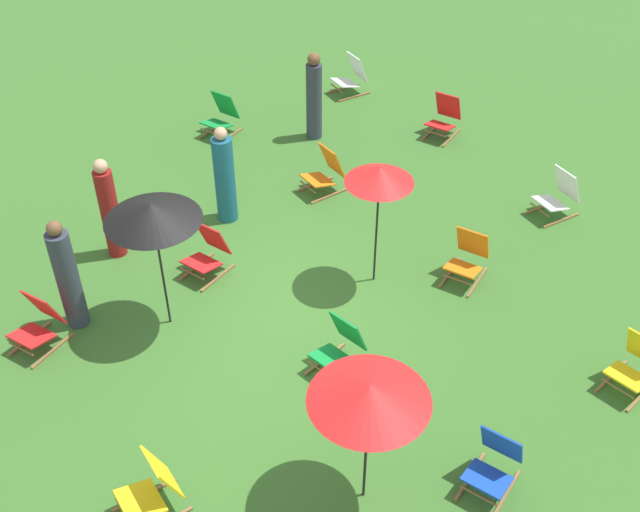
{
  "coord_description": "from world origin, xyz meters",
  "views": [
    {
      "loc": [
        6.27,
        -4.86,
        7.58
      ],
      "look_at": [
        0.0,
        1.2,
        0.5
      ],
      "focal_mm": 43.53,
      "sensor_mm": 36.0,
      "label": 1
    }
  ],
  "objects": [
    {
      "name": "deckchair_12",
      "position": [
        4.21,
        2.66,
        0.37
      ],
      "size": [
        0.49,
        0.76,
        0.83
      ],
      "rotation": [
        0.0,
        0.0,
        -0.01
      ],
      "color": "olive",
      "rests_on": "ground"
    },
    {
      "name": "person_2",
      "position": [
        -2.69,
        -0.58,
        0.81
      ],
      "size": [
        0.39,
        0.39,
        1.69
      ],
      "rotation": [
        0.0,
        0.0,
        2.54
      ],
      "color": "maroon",
      "rests_on": "ground"
    },
    {
      "name": "deckchair_10",
      "position": [
        3.86,
        0.16,
        0.37
      ],
      "size": [
        0.62,
        0.84,
        0.83
      ],
      "rotation": [
        0.0,
        0.0,
        0.21
      ],
      "color": "olive",
      "rests_on": "ground"
    },
    {
      "name": "umbrella_2",
      "position": [
        -0.86,
        -0.9,
        1.89
      ],
      "size": [
        1.25,
        1.25,
        2.02
      ],
      "color": "black",
      "rests_on": "ground"
    },
    {
      "name": "deckchair_5",
      "position": [
        -4.46,
        2.89,
        0.37
      ],
      "size": [
        0.63,
        0.84,
        0.83
      ],
      "rotation": [
        0.0,
        0.0,
        0.21
      ],
      "color": "olive",
      "rests_on": "ground"
    },
    {
      "name": "deckchair_14",
      "position": [
        1.42,
        2.85,
        0.37
      ],
      "size": [
        0.66,
        0.86,
        0.83
      ],
      "rotation": [
        0.0,
        0.0,
        0.27
      ],
      "color": "olive",
      "rests_on": "ground"
    },
    {
      "name": "person_3",
      "position": [
        -3.14,
        4.08,
        0.81
      ],
      "size": [
        0.34,
        0.34,
        1.7
      ],
      "rotation": [
        0.0,
        0.0,
        1.74
      ],
      "color": "#333847",
      "rests_on": "ground"
    },
    {
      "name": "deckchair_4",
      "position": [
        -1.69,
        2.95,
        0.37
      ],
      "size": [
        0.59,
        0.82,
        0.83
      ],
      "rotation": [
        0.0,
        0.0,
        -0.16
      ],
      "color": "olive",
      "rests_on": "ground"
    },
    {
      "name": "deckchair_0",
      "position": [
        1.49,
        -2.76,
        0.37
      ],
      "size": [
        0.61,
        0.84,
        0.83
      ],
      "rotation": [
        0.0,
        0.0,
        -0.19
      ],
      "color": "olive",
      "rests_on": "ground"
    },
    {
      "name": "umbrella_0",
      "position": [
        2.96,
        -0.98,
        1.72
      ],
      "size": [
        1.26,
        1.26,
        1.84
      ],
      "color": "black",
      "rests_on": "ground"
    },
    {
      "name": "deckchair_13",
      "position": [
        1.46,
        5.21,
        0.37
      ],
      "size": [
        0.65,
        0.86,
        0.83
      ],
      "rotation": [
        0.0,
        0.0,
        -0.25
      ],
      "color": "olive",
      "rests_on": "ground"
    },
    {
      "name": "deckchair_2",
      "position": [
        -1.7,
        -2.38,
        0.37
      ],
      "size": [
        0.66,
        0.86,
        0.83
      ],
      "rotation": [
        0.0,
        0.0,
        0.27
      ],
      "color": "olive",
      "rests_on": "ground"
    },
    {
      "name": "person_1",
      "position": [
        -2.22,
        1.24,
        0.79
      ],
      "size": [
        0.43,
        0.43,
        1.69
      ],
      "rotation": [
        0.0,
        0.0,
        2.77
      ],
      "color": "#195972",
      "rests_on": "ground"
    },
    {
      "name": "deckchair_1",
      "position": [
        -1.34,
        0.17,
        0.37
      ],
      "size": [
        0.61,
        0.84,
        0.83
      ],
      "rotation": [
        0.0,
        0.0,
        0.19
      ],
      "color": "olive",
      "rests_on": "ground"
    },
    {
      "name": "umbrella_1",
      "position": [
        0.51,
        1.82,
        1.85
      ],
      "size": [
        0.96,
        0.96,
        1.99
      ],
      "color": "black",
      "rests_on": "ground"
    },
    {
      "name": "deckchair_9",
      "position": [
        1.4,
        0.21,
        0.37
      ],
      "size": [
        0.51,
        0.78,
        0.83
      ],
      "rotation": [
        0.0,
        0.0,
        0.04
      ],
      "color": "olive",
      "rests_on": "ground"
    },
    {
      "name": "deckchair_8",
      "position": [
        -3.9,
        5.87,
        0.37
      ],
      "size": [
        0.64,
        0.85,
        0.83
      ],
      "rotation": [
        0.0,
        0.0,
        -0.23
      ],
      "color": "olive",
      "rests_on": "ground"
    },
    {
      "name": "deckchair_7",
      "position": [
        -1.48,
        5.9,
        0.37
      ],
      "size": [
        0.64,
        0.85,
        0.83
      ],
      "rotation": [
        0.0,
        0.0,
        0.24
      ],
      "color": "olive",
      "rests_on": "ground"
    },
    {
      "name": "ground_plane",
      "position": [
        0.0,
        0.0,
        0.0
      ],
      "size": [
        40.0,
        40.0,
        0.0
      ],
      "primitive_type": "plane",
      "color": "#386B28"
    },
    {
      "name": "person_0",
      "position": [
        -1.74,
        -1.82,
        0.82
      ],
      "size": [
        0.31,
        0.31,
        1.75
      ],
      "rotation": [
        0.0,
        0.0,
        1.56
      ],
      "color": "#333847",
      "rests_on": "ground"
    }
  ]
}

